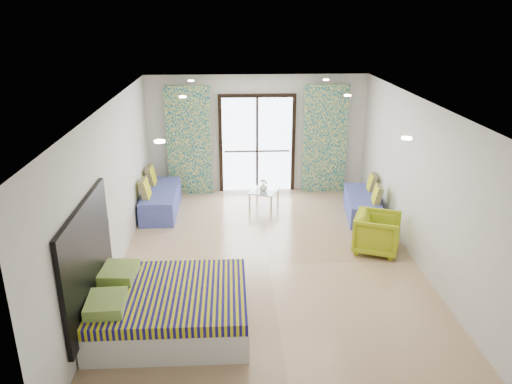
{
  "coord_description": "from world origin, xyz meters",
  "views": [
    {
      "loc": [
        -0.61,
        -7.45,
        4.06
      ],
      "look_at": [
        -0.2,
        0.44,
        1.15
      ],
      "focal_mm": 35.0,
      "sensor_mm": 36.0,
      "label": 1
    }
  ],
  "objects_px": {
    "bed": "(169,308)",
    "daybed_left": "(160,200)",
    "armchair": "(377,231)",
    "coffee_table": "(264,192)",
    "daybed_right": "(363,204)"
  },
  "relations": [
    {
      "from": "bed",
      "to": "daybed_left",
      "type": "xyz_separation_m",
      "value": [
        -0.64,
        4.14,
        -0.02
      ]
    },
    {
      "from": "bed",
      "to": "armchair",
      "type": "xyz_separation_m",
      "value": [
        3.42,
        2.08,
        0.09
      ]
    },
    {
      "from": "armchair",
      "to": "bed",
      "type": "bearing_deg",
      "value": 143.27
    },
    {
      "from": "coffee_table",
      "to": "daybed_left",
      "type": "bearing_deg",
      "value": -175.79
    },
    {
      "from": "bed",
      "to": "daybed_right",
      "type": "bearing_deg",
      "value": 45.93
    },
    {
      "from": "daybed_right",
      "to": "bed",
      "type": "bearing_deg",
      "value": -126.57
    },
    {
      "from": "daybed_right",
      "to": "armchair",
      "type": "xyz_separation_m",
      "value": [
        -0.17,
        -1.63,
        0.14
      ]
    },
    {
      "from": "bed",
      "to": "daybed_right",
      "type": "relative_size",
      "value": 1.23
    },
    {
      "from": "bed",
      "to": "coffee_table",
      "type": "xyz_separation_m",
      "value": [
        1.57,
        4.3,
        0.03
      ]
    },
    {
      "from": "armchair",
      "to": "coffee_table",
      "type": "bearing_deg",
      "value": 61.76
    },
    {
      "from": "bed",
      "to": "daybed_left",
      "type": "relative_size",
      "value": 1.15
    },
    {
      "from": "bed",
      "to": "armchair",
      "type": "distance_m",
      "value": 4.0
    },
    {
      "from": "daybed_right",
      "to": "armchair",
      "type": "distance_m",
      "value": 1.65
    },
    {
      "from": "bed",
      "to": "daybed_right",
      "type": "xyz_separation_m",
      "value": [
        3.59,
        3.71,
        -0.05
      ]
    },
    {
      "from": "daybed_left",
      "to": "coffee_table",
      "type": "bearing_deg",
      "value": 4.23
    }
  ]
}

